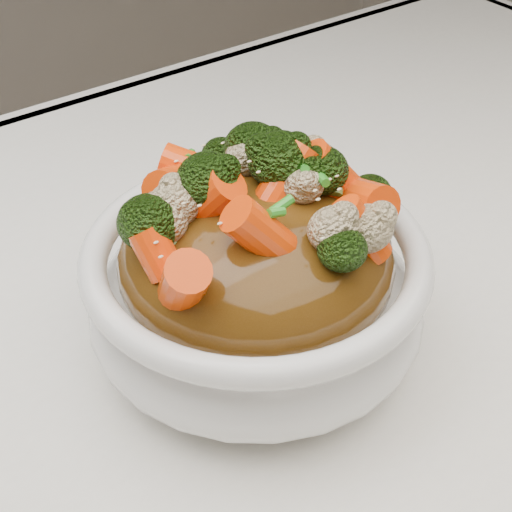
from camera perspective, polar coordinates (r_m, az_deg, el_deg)
tablecloth at (r=0.46m, az=-0.37°, el=-12.86°), size 1.20×0.80×0.04m
bowl at (r=0.45m, az=-0.00°, el=-2.89°), size 0.24×0.24×0.08m
sauce_base at (r=0.44m, az=-0.00°, el=-0.28°), size 0.19×0.19×0.09m
carrots at (r=0.40m, az=-0.00°, el=5.94°), size 0.19×0.19×0.04m
broccoli at (r=0.40m, az=-0.00°, el=5.83°), size 0.19×0.19×0.04m
cauliflower at (r=0.41m, az=-0.00°, el=5.62°), size 0.19×0.19×0.03m
scallions at (r=0.40m, az=-0.00°, el=6.05°), size 0.14×0.14×0.02m
sesame_seeds at (r=0.40m, az=-0.00°, el=6.05°), size 0.17×0.17×0.01m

